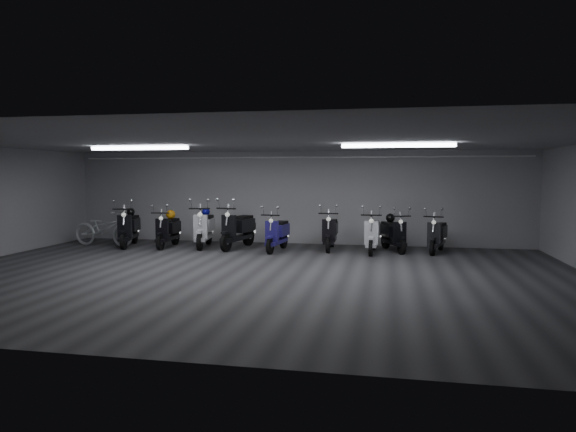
% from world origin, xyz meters
% --- Properties ---
extents(floor, '(14.00, 10.00, 0.01)m').
position_xyz_m(floor, '(0.00, 0.00, -0.01)').
color(floor, '#333335').
rests_on(floor, ground).
extents(ceiling, '(14.00, 10.00, 0.01)m').
position_xyz_m(ceiling, '(0.00, 0.00, 2.80)').
color(ceiling, gray).
rests_on(ceiling, ground).
extents(back_wall, '(14.00, 0.01, 2.80)m').
position_xyz_m(back_wall, '(0.00, 5.00, 1.40)').
color(back_wall, '#9C9C9E').
rests_on(back_wall, ground).
extents(front_wall, '(14.00, 0.01, 2.80)m').
position_xyz_m(front_wall, '(0.00, -5.00, 1.40)').
color(front_wall, '#9C9C9E').
rests_on(front_wall, ground).
extents(fluor_strip_left, '(2.40, 0.18, 0.08)m').
position_xyz_m(fluor_strip_left, '(-3.00, 1.00, 2.74)').
color(fluor_strip_left, white).
rests_on(fluor_strip_left, ceiling).
extents(fluor_strip_right, '(2.40, 0.18, 0.08)m').
position_xyz_m(fluor_strip_right, '(3.00, 1.00, 2.74)').
color(fluor_strip_right, white).
rests_on(fluor_strip_right, ceiling).
extents(conduit, '(13.60, 0.05, 0.05)m').
position_xyz_m(conduit, '(0.00, 4.92, 2.62)').
color(conduit, white).
rests_on(conduit, back_wall).
extents(scooter_0, '(1.10, 2.01, 1.42)m').
position_xyz_m(scooter_0, '(-4.61, 3.39, 0.71)').
color(scooter_0, black).
rests_on(scooter_0, floor).
extents(scooter_1, '(0.67, 1.77, 1.30)m').
position_xyz_m(scooter_1, '(-3.41, 3.44, 0.65)').
color(scooter_1, black).
rests_on(scooter_1, floor).
extents(scooter_2, '(0.94, 2.03, 1.45)m').
position_xyz_m(scooter_2, '(-2.39, 3.65, 0.73)').
color(scooter_2, silver).
rests_on(scooter_2, floor).
extents(scooter_3, '(1.07, 2.07, 1.47)m').
position_xyz_m(scooter_3, '(-1.37, 3.61, 0.74)').
color(scooter_3, black).
rests_on(scooter_3, floor).
extents(scooter_4, '(0.77, 1.79, 1.29)m').
position_xyz_m(scooter_4, '(-0.17, 3.34, 0.64)').
color(scooter_4, navy).
rests_on(scooter_4, floor).
extents(scooter_5, '(0.62, 1.79, 1.32)m').
position_xyz_m(scooter_5, '(1.24, 3.87, 0.66)').
color(scooter_5, black).
rests_on(scooter_5, floor).
extents(scooter_6, '(0.66, 1.80, 1.33)m').
position_xyz_m(scooter_6, '(2.42, 3.53, 0.66)').
color(scooter_6, silver).
rests_on(scooter_6, floor).
extents(scooter_7, '(1.16, 1.79, 1.26)m').
position_xyz_m(scooter_7, '(2.97, 3.89, 0.63)').
color(scooter_7, black).
rests_on(scooter_7, floor).
extents(scooter_9, '(1.01, 1.79, 1.27)m').
position_xyz_m(scooter_9, '(4.13, 3.85, 0.63)').
color(scooter_9, black).
rests_on(scooter_9, floor).
extents(bicycle, '(2.04, 0.92, 1.27)m').
position_xyz_m(bicycle, '(-5.40, 3.36, 0.64)').
color(bicycle, silver).
rests_on(bicycle, floor).
extents(helmet_0, '(0.23, 0.23, 0.23)m').
position_xyz_m(helmet_0, '(-4.68, 3.65, 1.00)').
color(helmet_0, black).
rests_on(helmet_0, scooter_0).
extents(helmet_1, '(0.27, 0.27, 0.27)m').
position_xyz_m(helmet_1, '(-3.42, 3.68, 0.94)').
color(helmet_1, '#C8780B').
rests_on(helmet_1, scooter_1).
extents(helmet_2, '(0.25, 0.25, 0.25)m').
position_xyz_m(helmet_2, '(2.89, 4.11, 0.91)').
color(helmet_2, black).
rests_on(helmet_2, scooter_7).
extents(helmet_3, '(0.23, 0.23, 0.23)m').
position_xyz_m(helmet_3, '(-2.43, 3.92, 1.01)').
color(helmet_3, '#0C0C84').
rests_on(helmet_3, scooter_2).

